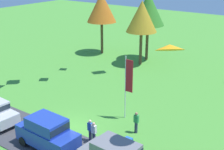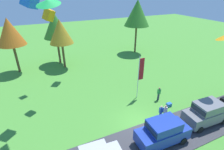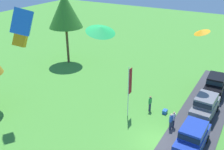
% 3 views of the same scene
% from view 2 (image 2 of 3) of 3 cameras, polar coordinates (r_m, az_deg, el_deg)
% --- Properties ---
extents(ground_plane, '(120.00, 120.00, 0.00)m').
position_cam_2_polar(ground_plane, '(18.19, 8.88, -15.36)').
color(ground_plane, '#478E33').
extents(pavement_strip, '(36.00, 4.40, 0.06)m').
position_cam_2_polar(pavement_strip, '(16.85, 13.54, -20.01)').
color(pavement_strip, '#38383D').
rests_on(pavement_strip, ground).
extents(car_suv_by_flagpole, '(4.66, 2.16, 2.28)m').
position_cam_2_polar(car_suv_by_flagpole, '(15.98, 16.27, -17.18)').
color(car_suv_by_flagpole, '#1E389E').
rests_on(car_suv_by_flagpole, ground).
extents(car_suv_mid_row, '(4.69, 2.22, 2.28)m').
position_cam_2_polar(car_suv_mid_row, '(19.58, 28.60, -10.54)').
color(car_suv_mid_row, slate).
rests_on(car_suv_mid_row, ground).
extents(person_watching_sky, '(0.36, 0.24, 1.71)m').
position_cam_2_polar(person_watching_sky, '(18.52, 15.61, -11.74)').
color(person_watching_sky, '#2D334C').
rests_on(person_watching_sky, ground).
extents(person_on_lawn, '(0.36, 0.24, 1.71)m').
position_cam_2_polar(person_on_lawn, '(18.69, 16.89, -11.54)').
color(person_on_lawn, '#2D334C').
rests_on(person_on_lawn, ground).
extents(person_beside_suv, '(0.36, 0.24, 1.71)m').
position_cam_2_polar(person_beside_suv, '(21.43, 15.01, -5.88)').
color(person_beside_suv, '#2D334C').
rests_on(person_beside_suv, ground).
extents(tree_far_right, '(3.95, 3.95, 8.35)m').
position_cam_2_polar(tree_far_right, '(29.80, -30.45, 12.03)').
color(tree_far_right, brown).
rests_on(tree_far_right, ground).
extents(tree_lone_near, '(4.09, 4.09, 8.63)m').
position_cam_2_polar(tree_lone_near, '(30.82, -18.06, 15.13)').
color(tree_lone_near, brown).
rests_on(tree_lone_near, ground).
extents(tree_far_left, '(3.72, 3.72, 7.85)m').
position_cam_2_polar(tree_far_left, '(28.85, -16.49, 13.39)').
color(tree_far_left, brown).
rests_on(tree_far_left, ground).
extents(tree_left_of_center, '(4.82, 4.82, 10.18)m').
position_cam_2_polar(tree_left_of_center, '(35.31, 8.23, 19.41)').
color(tree_left_of_center, brown).
rests_on(tree_left_of_center, ground).
extents(flag_banner, '(0.71, 0.08, 5.33)m').
position_cam_2_polar(flag_banner, '(20.30, 9.24, 0.93)').
color(flag_banner, silver).
rests_on(flag_banner, ground).
extents(cooler_box, '(0.56, 0.40, 0.40)m').
position_cam_2_polar(cooler_box, '(21.06, 18.10, -9.21)').
color(cooler_box, blue).
rests_on(cooler_box, ground).
extents(kite_delta_mid_center, '(2.16, 2.16, 0.70)m').
position_cam_2_polar(kite_delta_mid_center, '(12.33, -20.16, 21.48)').
color(kite_delta_mid_center, green).
extents(kite_box_trailing_tail, '(1.42, 1.13, 1.43)m').
position_cam_2_polar(kite_box_trailing_tail, '(19.37, -19.95, 17.93)').
color(kite_box_trailing_tail, orange).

